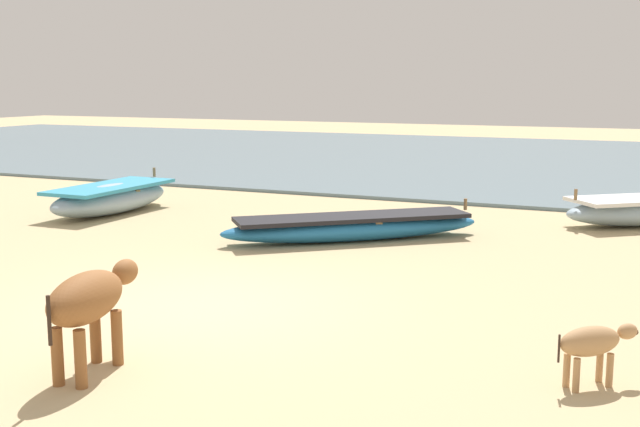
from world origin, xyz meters
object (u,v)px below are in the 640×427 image
Objects in this scene: fishing_boat_2 at (111,198)px; fishing_boat_0 at (353,226)px; cow_adult_brown at (89,300)px; calf_near_tan at (593,343)px.

fishing_boat_0 is at bearing -95.97° from fishing_boat_2.
fishing_boat_2 is 2.20× the size of cow_adult_brown.
calf_near_tan is at bearing -120.35° from fishing_boat_2.
fishing_boat_0 is 6.76m from cow_adult_brown.
fishing_boat_0 is 5.69× the size of calf_near_tan.
fishing_boat_2 is at bearing 133.60° from fishing_boat_0.
calf_near_tan is (4.22, 1.54, -0.29)m from cow_adult_brown.
fishing_boat_0 is at bearing 85.24° from calf_near_tan.
cow_adult_brown is (5.66, -7.31, 0.37)m from fishing_boat_2.
fishing_boat_0 is 5.55m from fishing_boat_2.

